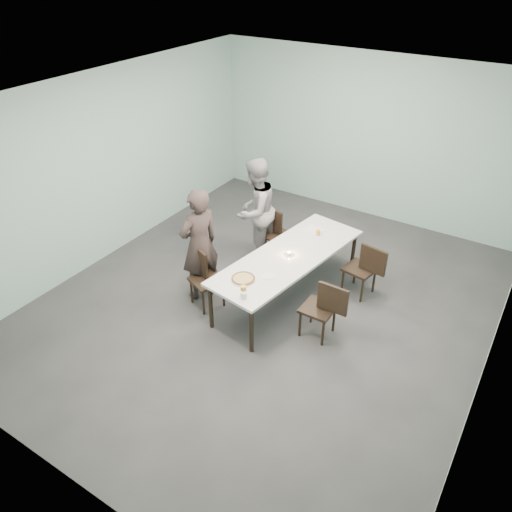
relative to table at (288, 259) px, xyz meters
The scene contains 16 objects.
ground 0.77m from the table, 121.85° to the right, with size 7.00×7.00×0.00m, color #333335.
room_shell 1.37m from the table, 121.85° to the right, with size 6.02×7.02×3.01m.
table is the anchor object (origin of this frame).
chair_near_left 1.24m from the table, 142.93° to the right, with size 0.65×0.55×0.87m.
chair_far_left 1.15m from the table, 128.00° to the left, with size 0.65×0.53×0.87m.
chair_near_right 0.98m from the table, 30.92° to the right, with size 0.61×0.42×0.87m.
chair_far_right 1.16m from the table, 35.98° to the left, with size 0.64×0.49×0.87m.
diner_near 1.29m from the table, 152.09° to the right, with size 0.63×0.42×1.74m, color black.
diner_far 1.27m from the table, 144.66° to the left, with size 0.84×0.66×1.74m, color gray.
pizza 0.88m from the table, 104.04° to the right, with size 0.34×0.34×0.04m.
side_plate 0.60m from the table, 87.05° to the right, with size 0.18×0.18×0.01m, color white.
beer_glass 1.14m from the table, 90.84° to the right, with size 0.08×0.08×0.15m, color gold.
water_tumbler 1.19m from the table, 89.46° to the right, with size 0.08×0.08×0.09m, color silver.
tealight 0.08m from the table, 66.07° to the left, with size 0.06×0.06×0.05m.
amber_tumbler 0.76m from the table, 82.44° to the left, with size 0.07×0.07×0.08m, color gold.
menu 0.87m from the table, 90.94° to the left, with size 0.30×0.22×0.01m, color silver.
Camera 1 is at (3.00, -5.05, 4.60)m, focal length 35.00 mm.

